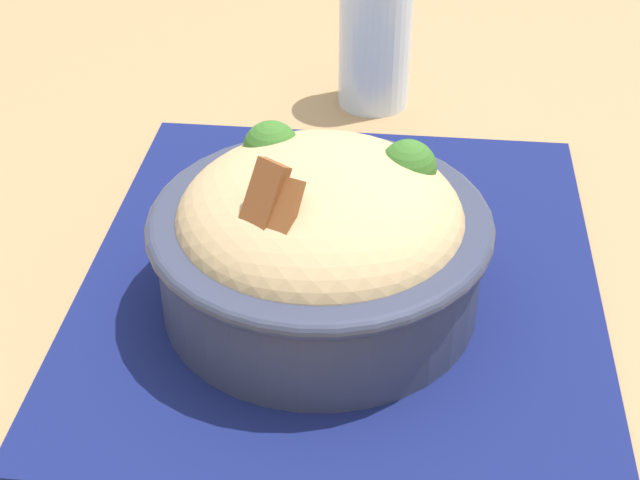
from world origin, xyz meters
name	(u,v)px	position (x,y,z in m)	size (l,w,h in m)	color
table	(313,325)	(0.00, 0.00, 0.65)	(1.21, 0.96, 0.71)	#99754C
placemat	(341,275)	(-0.02, -0.02, 0.71)	(0.40, 0.35, 0.00)	#11194C
bowl	(320,238)	(-0.05, -0.01, 0.76)	(0.22, 0.22, 0.13)	#2D3347
fork	(382,190)	(0.09, -0.04, 0.71)	(0.02, 0.13, 0.00)	#B9B9B9
drinking_glass	(375,51)	(0.24, -0.03, 0.76)	(0.06, 0.06, 0.11)	silver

